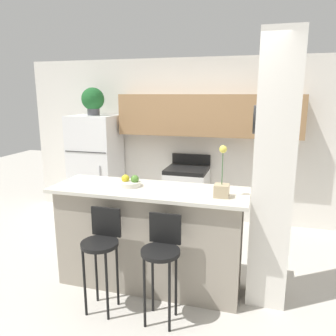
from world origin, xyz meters
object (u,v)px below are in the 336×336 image
(refrigerator, at_px, (96,167))
(orchid_vase, at_px, (222,185))
(bar_stool_left, at_px, (102,245))
(stove_range, at_px, (187,196))
(fruit_bowl, at_px, (130,182))
(bar_stool_right, at_px, (162,253))
(potted_plant_on_fridge, at_px, (93,100))

(refrigerator, relative_size, orchid_vase, 3.46)
(bar_stool_left, relative_size, orchid_vase, 2.01)
(stove_range, height_order, orchid_vase, orchid_vase)
(stove_range, distance_m, bar_stool_left, 2.27)
(orchid_vase, bearing_deg, fruit_bowl, 173.74)
(bar_stool_right, bearing_deg, potted_plant_on_fridge, 128.91)
(refrigerator, height_order, bar_stool_left, refrigerator)
(refrigerator, distance_m, potted_plant_on_fridge, 1.07)
(bar_stool_left, distance_m, orchid_vase, 1.24)
(bar_stool_left, bearing_deg, refrigerator, 118.68)
(bar_stool_left, distance_m, potted_plant_on_fridge, 2.83)
(orchid_vase, bearing_deg, refrigerator, 141.41)
(bar_stool_right, xyz_separation_m, fruit_bowl, (-0.50, 0.53, 0.46))
(stove_range, xyz_separation_m, bar_stool_right, (0.27, -2.24, 0.19))
(bar_stool_right, bearing_deg, orchid_vase, 43.37)
(stove_range, height_order, bar_stool_right, stove_range)
(refrigerator, height_order, stove_range, refrigerator)
(refrigerator, bearing_deg, bar_stool_left, -61.32)
(stove_range, relative_size, bar_stool_right, 1.10)
(bar_stool_left, bearing_deg, fruit_bowl, 81.84)
(bar_stool_right, bearing_deg, bar_stool_left, 180.00)
(bar_stool_left, height_order, potted_plant_on_fridge, potted_plant_on_fridge)
(refrigerator, bearing_deg, bar_stool_right, -51.09)
(refrigerator, xyz_separation_m, fruit_bowl, (1.29, -1.69, 0.28))
(bar_stool_right, height_order, orchid_vase, orchid_vase)
(refrigerator, xyz_separation_m, bar_stool_right, (1.79, -2.22, -0.19))
(refrigerator, height_order, orchid_vase, refrigerator)
(stove_range, xyz_separation_m, bar_stool_left, (-0.31, -2.24, 0.19))
(refrigerator, relative_size, potted_plant_on_fridge, 3.87)
(bar_stool_left, bearing_deg, potted_plant_on_fridge, 118.68)
(orchid_vase, bearing_deg, bar_stool_right, -136.63)
(orchid_vase, xyz_separation_m, fruit_bowl, (-0.96, 0.10, -0.07))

